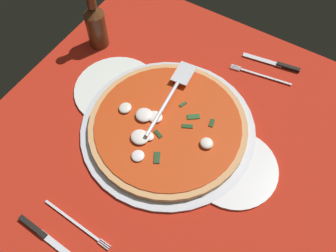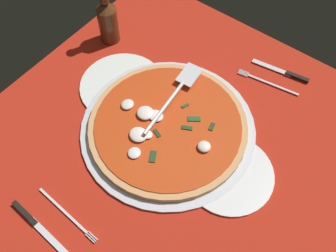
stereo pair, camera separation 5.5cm
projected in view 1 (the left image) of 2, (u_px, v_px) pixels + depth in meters
The scene contains 10 objects.
ground_plane at pixel (175, 139), 101.37cm from camera, with size 95.25×95.25×0.80cm, color #B32314.
checker_pattern at pixel (175, 139), 100.99cm from camera, with size 95.25×95.25×0.10cm.
pizza_pan at pixel (168, 129), 101.85cm from camera, with size 45.94×45.94×1.09cm, color silver.
dinner_plate_left at pixel (117, 90), 108.91cm from camera, with size 23.95×23.95×1.00cm, color white.
dinner_plate_right at pixel (234, 168), 95.78cm from camera, with size 21.97×21.97×1.00cm, color silver.
pizza at pixel (167, 126), 100.51cm from camera, with size 41.46×41.46×3.34cm.
pizza_server at pixel (171, 95), 102.63cm from camera, with size 5.66×26.66×1.00cm.
place_setting_near at pixel (62, 232), 87.41cm from camera, with size 21.68×14.73×1.40cm.
place_setting_far at pixel (269, 70), 112.98cm from camera, with size 21.70×15.94×1.40cm.
beer_bottle at pixel (96, 24), 112.18cm from camera, with size 5.90×5.90×21.10cm.
Camera 1 is at (25.32, -44.66, 87.10)cm, focal length 41.35 mm.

